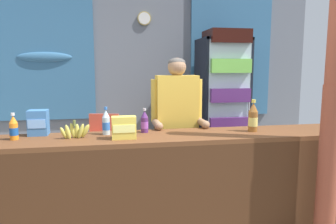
# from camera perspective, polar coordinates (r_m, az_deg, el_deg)

# --- Properties ---
(ground_plane) EXTENTS (7.42, 7.42, 0.00)m
(ground_plane) POSITION_cam_1_polar(r_m,az_deg,el_deg) (3.79, -0.49, -15.16)
(ground_plane) COLOR gray
(back_wall_curtained) EXTENTS (5.54, 0.22, 2.84)m
(back_wall_curtained) POSITION_cam_1_polar(r_m,az_deg,el_deg) (5.19, -3.93, 7.63)
(back_wall_curtained) COLOR slate
(back_wall_curtained) RESTS_ON ground
(stall_counter) EXTENTS (3.77, 0.55, 0.90)m
(stall_counter) POSITION_cam_1_polar(r_m,az_deg,el_deg) (2.77, 0.29, -11.58)
(stall_counter) COLOR brown
(stall_counter) RESTS_ON ground
(timber_post) EXTENTS (0.19, 0.17, 2.71)m
(timber_post) POSITION_cam_1_polar(r_m,az_deg,el_deg) (2.87, 28.06, 3.29)
(timber_post) COLOR brown
(timber_post) RESTS_ON ground
(drink_fridge) EXTENTS (0.72, 0.73, 2.05)m
(drink_fridge) POSITION_cam_1_polar(r_m,az_deg,el_deg) (4.89, 10.00, 3.52)
(drink_fridge) COLOR black
(drink_fridge) RESTS_ON ground
(bottle_shelf_rack) EXTENTS (0.48, 0.28, 1.11)m
(bottle_shelf_rack) POSITION_cam_1_polar(r_m,az_deg,el_deg) (4.95, 0.34, -2.60)
(bottle_shelf_rack) COLOR brown
(bottle_shelf_rack) RESTS_ON ground
(plastic_lawn_chair) EXTENTS (0.53, 0.53, 0.86)m
(plastic_lawn_chair) POSITION_cam_1_polar(r_m,az_deg,el_deg) (4.41, -11.93, -5.29)
(plastic_lawn_chair) COLOR #E5563D
(plastic_lawn_chair) RESTS_ON ground
(shopkeeper) EXTENTS (0.54, 0.42, 1.60)m
(shopkeeper) POSITION_cam_1_polar(r_m,az_deg,el_deg) (3.27, 1.63, -0.46)
(shopkeeper) COLOR #28282D
(shopkeeper) RESTS_ON ground
(soda_bottle_iced_tea) EXTENTS (0.09, 0.09, 0.30)m
(soda_bottle_iced_tea) POSITION_cam_1_polar(r_m,az_deg,el_deg) (3.02, 15.29, -1.07)
(soda_bottle_iced_tea) COLOR brown
(soda_bottle_iced_tea) RESTS_ON stall_counter
(soda_bottle_water) EXTENTS (0.07, 0.07, 0.25)m
(soda_bottle_water) POSITION_cam_1_polar(r_m,az_deg,el_deg) (2.84, -11.26, -1.96)
(soda_bottle_water) COLOR silver
(soda_bottle_water) RESTS_ON stall_counter
(soda_bottle_grape_soda) EXTENTS (0.07, 0.07, 0.22)m
(soda_bottle_grape_soda) POSITION_cam_1_polar(r_m,az_deg,el_deg) (2.89, -4.31, -1.87)
(soda_bottle_grape_soda) COLOR #56286B
(soda_bottle_grape_soda) RESTS_ON stall_counter
(soda_bottle_orange_soda) EXTENTS (0.07, 0.07, 0.23)m
(soda_bottle_orange_soda) POSITION_cam_1_polar(r_m,az_deg,el_deg) (2.88, -26.39, -2.70)
(soda_bottle_orange_soda) COLOR orange
(soda_bottle_orange_soda) RESTS_ON stall_counter
(snack_box_instant_noodle) EXTENTS (0.20, 0.11, 0.19)m
(snack_box_instant_noodle) POSITION_cam_1_polar(r_m,az_deg,el_deg) (2.64, -8.07, -2.84)
(snack_box_instant_noodle) COLOR #EAD14C
(snack_box_instant_noodle) RESTS_ON stall_counter
(snack_box_biscuit) EXTENTS (0.16, 0.14, 0.22)m
(snack_box_biscuit) POSITION_cam_1_polar(r_m,az_deg,el_deg) (2.99, -22.63, -1.80)
(snack_box_biscuit) COLOR #3D75B7
(snack_box_biscuit) RESTS_ON stall_counter
(banana_bunch) EXTENTS (0.26, 0.07, 0.16)m
(banana_bunch) POSITION_cam_1_polar(r_m,az_deg,el_deg) (2.76, -16.63, -3.40)
(banana_bunch) COLOR #CCC14C
(banana_bunch) RESTS_ON stall_counter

